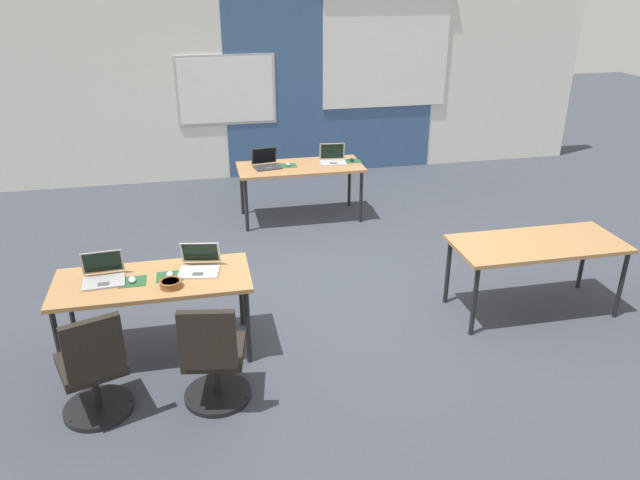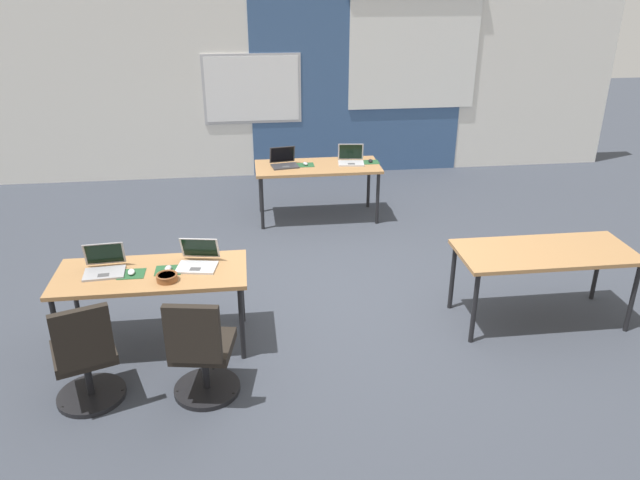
{
  "view_description": "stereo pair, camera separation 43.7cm",
  "coord_description": "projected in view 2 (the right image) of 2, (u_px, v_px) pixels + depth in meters",
  "views": [
    {
      "loc": [
        -1.33,
        -5.26,
        3.09
      ],
      "look_at": [
        -0.28,
        -0.36,
        0.83
      ],
      "focal_mm": 34.39,
      "sensor_mm": 36.0,
      "label": 1
    },
    {
      "loc": [
        -0.9,
        -5.33,
        3.09
      ],
      "look_at": [
        -0.28,
        -0.36,
        0.83
      ],
      "focal_mm": 34.39,
      "sensor_mm": 36.0,
      "label": 2
    }
  ],
  "objects": [
    {
      "name": "ground_plane",
      "position": [
        343.0,
        299.0,
        6.19
      ],
      "size": [
        24.0,
        24.0,
        0.0
      ],
      "color": "#383D47"
    },
    {
      "name": "back_wall_assembly",
      "position": [
        304.0,
        84.0,
        9.41
      ],
      "size": [
        10.0,
        0.27,
        2.8
      ],
      "color": "silver",
      "rests_on": "ground"
    },
    {
      "name": "desk_near_left",
      "position": [
        152.0,
        278.0,
        5.18
      ],
      "size": [
        1.6,
        0.7,
        0.72
      ],
      "color": "#A37547",
      "rests_on": "ground"
    },
    {
      "name": "desk_near_right",
      "position": [
        545.0,
        256.0,
        5.57
      ],
      "size": [
        1.6,
        0.7,
        0.72
      ],
      "color": "#A37547",
      "rests_on": "ground"
    },
    {
      "name": "desk_far_center",
      "position": [
        318.0,
        170.0,
        7.91
      ],
      "size": [
        1.6,
        0.7,
        0.72
      ],
      "color": "#A37547",
      "rests_on": "ground"
    },
    {
      "name": "laptop_near_left_end",
      "position": [
        104.0,
        266.0,
        5.14
      ],
      "size": [
        0.35,
        0.32,
        0.23
      ],
      "rotation": [
        0.0,
        0.0,
        0.08
      ],
      "color": "#9E9EA3",
      "rests_on": "desk_near_left"
    },
    {
      "name": "mousepad_near_left_end",
      "position": [
        132.0,
        274.0,
        5.12
      ],
      "size": [
        0.22,
        0.19,
        0.0
      ],
      "color": "#23512D",
      "rests_on": "desk_near_left"
    },
    {
      "name": "mouse_near_left_end",
      "position": [
        131.0,
        272.0,
        5.11
      ],
      "size": [
        0.07,
        0.11,
        0.03
      ],
      "color": "silver",
      "rests_on": "mousepad_near_left_end"
    },
    {
      "name": "chair_near_left_end",
      "position": [
        86.0,
        362.0,
        4.57
      ],
      "size": [
        0.56,
        0.61,
        0.92
      ],
      "rotation": [
        0.0,
        0.0,
        3.49
      ],
      "color": "black",
      "rests_on": "ground"
    },
    {
      "name": "laptop_far_right",
      "position": [
        351.0,
        159.0,
        7.96
      ],
      "size": [
        0.36,
        0.3,
        0.24
      ],
      "rotation": [
        0.0,
        0.0,
        -0.11
      ],
      "color": "#B7B7BC",
      "rests_on": "desk_far_center"
    },
    {
      "name": "mousepad_far_right",
      "position": [
        370.0,
        162.0,
        8.01
      ],
      "size": [
        0.22,
        0.19,
        0.0
      ],
      "color": "#23512D",
      "rests_on": "desk_far_center"
    },
    {
      "name": "mouse_far_right",
      "position": [
        370.0,
        161.0,
        8.0
      ],
      "size": [
        0.07,
        0.11,
        0.03
      ],
      "color": "black",
      "rests_on": "mousepad_far_right"
    },
    {
      "name": "laptop_far_left",
      "position": [
        284.0,
        162.0,
        7.85
      ],
      "size": [
        0.37,
        0.33,
        0.23
      ],
      "rotation": [
        0.0,
        0.0,
        0.16
      ],
      "color": "#333338",
      "rests_on": "desk_far_center"
    },
    {
      "name": "mousepad_far_left",
      "position": [
        305.0,
        165.0,
        7.9
      ],
      "size": [
        0.22,
        0.19,
        0.0
      ],
      "color": "#23512D",
      "rests_on": "desk_far_center"
    },
    {
      "name": "mouse_far_left",
      "position": [
        305.0,
        164.0,
        7.89
      ],
      "size": [
        0.07,
        0.11,
        0.03
      ],
      "color": "#B2B2B7",
      "rests_on": "mousepad_far_left"
    },
    {
      "name": "laptop_near_left_inner",
      "position": [
        198.0,
        260.0,
        5.25
      ],
      "size": [
        0.38,
        0.36,
        0.23
      ],
      "rotation": [
        0.0,
        0.0,
        -0.17
      ],
      "color": "silver",
      "rests_on": "desk_near_left"
    },
    {
      "name": "mousepad_near_left_inner",
      "position": [
        168.0,
        270.0,
        5.18
      ],
      "size": [
        0.22,
        0.19,
        0.0
      ],
      "color": "#23512D",
      "rests_on": "desk_near_left"
    },
    {
      "name": "mouse_near_left_inner",
      "position": [
        168.0,
        268.0,
        5.17
      ],
      "size": [
        0.07,
        0.1,
        0.03
      ],
      "color": "#B2B2B7",
      "rests_on": "mousepad_near_left_inner"
    },
    {
      "name": "chair_near_left_inner",
      "position": [
        202.0,
        356.0,
        4.64
      ],
      "size": [
        0.52,
        0.57,
        0.92
      ],
      "rotation": [
        0.0,
        0.0,
        2.97
      ],
      "color": "black",
      "rests_on": "ground"
    },
    {
      "name": "snack_bowl",
      "position": [
        167.0,
        277.0,
        5.0
      ],
      "size": [
        0.18,
        0.18,
        0.06
      ],
      "color": "brown",
      "rests_on": "desk_near_left"
    }
  ]
}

